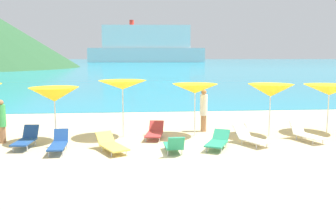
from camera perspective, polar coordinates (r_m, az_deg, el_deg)
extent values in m
cube|color=beige|center=(21.91, -2.55, -1.25)|extent=(50.00, 100.00, 0.30)
cube|color=teal|center=(240.95, -5.06, 6.98)|extent=(650.00, 440.00, 0.02)
cylinder|color=silver|center=(14.37, -17.68, -1.78)|extent=(0.05, 0.05, 1.99)
cone|color=yellow|center=(14.25, -17.82, 1.63)|extent=(2.02, 2.02, 0.55)
sphere|color=silver|center=(14.24, -17.85, 2.30)|extent=(0.07, 0.07, 0.07)
cylinder|color=silver|center=(14.63, -7.25, -0.80)|extent=(0.04, 0.04, 2.24)
cone|color=yellow|center=(14.51, -7.32, 3.22)|extent=(2.04, 2.04, 0.37)
sphere|color=silver|center=(14.50, -7.33, 3.70)|extent=(0.07, 0.07, 0.07)
cylinder|color=silver|center=(14.75, 4.32, -1.01)|extent=(0.04, 0.04, 2.08)
cone|color=yellow|center=(14.63, 4.36, 2.65)|extent=(2.01, 2.01, 0.39)
sphere|color=silver|center=(14.62, 4.36, 3.15)|extent=(0.07, 0.07, 0.07)
cylinder|color=silver|center=(15.31, 16.03, -1.04)|extent=(0.04, 0.04, 2.04)
cone|color=yellow|center=(15.21, 16.16, 2.27)|extent=(1.92, 1.92, 0.52)
sphere|color=silver|center=(15.19, 16.18, 2.88)|extent=(0.07, 0.07, 0.07)
cylinder|color=silver|center=(16.85, 24.33, -0.75)|extent=(0.04, 0.04, 1.98)
cone|color=yellow|center=(16.75, 24.50, 2.23)|extent=(2.19, 2.19, 0.45)
sphere|color=silver|center=(16.74, 24.52, 2.71)|extent=(0.07, 0.07, 0.07)
cube|color=#D8BF4C|center=(12.39, -8.63, -6.75)|extent=(1.12, 1.37, 0.05)
cube|color=#D8BF4C|center=(13.07, -10.07, -5.19)|extent=(0.73, 0.65, 0.41)
cylinder|color=silver|center=(11.98, -9.06, -7.83)|extent=(0.04, 0.04, 0.17)
cylinder|color=silver|center=(12.19, -6.71, -7.51)|extent=(0.04, 0.04, 0.17)
cylinder|color=silver|center=(12.74, -10.59, -6.92)|extent=(0.04, 0.04, 0.17)
cylinder|color=silver|center=(12.94, -8.36, -6.63)|extent=(0.04, 0.04, 0.17)
cube|color=white|center=(14.86, 21.91, -4.71)|extent=(0.96, 1.32, 0.05)
cube|color=white|center=(15.31, 20.02, -3.35)|extent=(0.63, 0.45, 0.50)
cylinder|color=silver|center=(14.46, 22.26, -5.57)|extent=(0.04, 0.04, 0.20)
cylinder|color=silver|center=(14.82, 23.62, -5.32)|extent=(0.04, 0.04, 0.20)
cylinder|color=silver|center=(15.03, 19.95, -4.96)|extent=(0.04, 0.04, 0.20)
cylinder|color=silver|center=(15.38, 21.32, -4.74)|extent=(0.04, 0.04, 0.20)
cube|color=#A53333|center=(14.16, -2.27, -4.74)|extent=(0.82, 1.20, 0.05)
cube|color=#A53333|center=(14.82, -1.88, -3.40)|extent=(0.65, 0.48, 0.42)
cylinder|color=silver|center=(13.90, -3.54, -5.51)|extent=(0.04, 0.04, 0.20)
cylinder|color=silver|center=(13.82, -1.37, -5.57)|extent=(0.04, 0.04, 0.20)
cylinder|color=silver|center=(14.64, -3.06, -4.82)|extent=(0.04, 0.04, 0.20)
cylinder|color=silver|center=(14.57, -1.00, -4.87)|extent=(0.04, 0.04, 0.20)
cube|color=white|center=(13.58, 13.85, -5.56)|extent=(1.04, 1.23, 0.05)
cube|color=white|center=(14.04, 11.77, -4.11)|extent=(0.73, 0.65, 0.49)
cylinder|color=silver|center=(13.20, 14.03, -6.48)|extent=(0.04, 0.04, 0.18)
cylinder|color=silver|center=(13.58, 15.62, -6.13)|extent=(0.04, 0.04, 0.18)
cylinder|color=silver|center=(13.72, 11.79, -5.87)|extent=(0.04, 0.04, 0.18)
cylinder|color=silver|center=(14.08, 13.39, -5.56)|extent=(0.04, 0.04, 0.18)
cube|color=#1E478C|center=(13.76, -22.15, -5.54)|extent=(0.66, 1.20, 0.05)
cube|color=#1E478C|center=(14.37, -21.18, -3.99)|extent=(0.57, 0.37, 0.49)
cylinder|color=silver|center=(13.55, -23.65, -6.43)|extent=(0.04, 0.04, 0.23)
cylinder|color=silver|center=(13.37, -21.69, -6.51)|extent=(0.04, 0.04, 0.23)
cylinder|color=silver|center=(14.28, -22.41, -5.65)|extent=(0.04, 0.04, 0.23)
cylinder|color=silver|center=(14.12, -20.54, -5.72)|extent=(0.04, 0.04, 0.23)
cube|color=#268C66|center=(12.41, 0.83, -6.55)|extent=(0.62, 1.06, 0.05)
cube|color=#268C66|center=(11.74, 1.30, -6.22)|extent=(0.56, 0.30, 0.48)
cylinder|color=silver|center=(12.77, 1.72, -6.70)|extent=(0.04, 0.04, 0.19)
cylinder|color=silver|center=(12.71, -0.49, -6.77)|extent=(0.04, 0.04, 0.19)
cylinder|color=silver|center=(12.08, 2.29, -7.55)|extent=(0.04, 0.04, 0.19)
cylinder|color=silver|center=(12.01, -0.04, -7.64)|extent=(0.04, 0.04, 0.19)
cube|color=#1E478C|center=(12.80, -17.31, -6.32)|extent=(0.58, 1.29, 0.05)
cube|color=#1E478C|center=(13.47, -16.81, -4.66)|extent=(0.52, 0.29, 0.45)
cylinder|color=silver|center=(12.48, -18.64, -7.39)|extent=(0.04, 0.04, 0.22)
cylinder|color=silver|center=(12.40, -16.57, -7.40)|extent=(0.04, 0.04, 0.22)
cylinder|color=silver|center=(13.33, -17.91, -6.39)|extent=(0.04, 0.04, 0.22)
cylinder|color=silver|center=(13.26, -15.97, -6.40)|extent=(0.04, 0.04, 0.22)
cube|color=#268C66|center=(12.70, 7.75, -6.20)|extent=(1.04, 1.25, 0.05)
cube|color=#268C66|center=(13.37, 8.54, -4.77)|extent=(0.73, 0.67, 0.37)
cylinder|color=silver|center=(12.48, 6.19, -7.04)|extent=(0.04, 0.04, 0.21)
cylinder|color=silver|center=(12.36, 8.56, -7.23)|extent=(0.04, 0.04, 0.21)
cylinder|color=silver|center=(13.19, 7.07, -6.24)|extent=(0.04, 0.04, 0.21)
cylinder|color=silver|center=(13.08, 9.31, -6.41)|extent=(0.04, 0.04, 0.21)
cylinder|color=#A3704C|center=(15.81, 5.72, -2.95)|extent=(0.25, 0.25, 0.72)
cylinder|color=white|center=(15.67, 5.76, 0.01)|extent=(0.33, 0.33, 0.93)
sphere|color=#A3704C|center=(15.61, 5.79, 2.08)|extent=(0.23, 0.23, 0.23)
cylinder|color=#A3704C|center=(15.02, -25.03, -4.36)|extent=(0.23, 0.23, 0.64)
cylinder|color=#3FB259|center=(14.90, -25.19, -1.58)|extent=(0.31, 0.31, 0.83)
sphere|color=#A3704C|center=(14.83, -25.30, 0.37)|extent=(0.21, 0.21, 0.21)
cube|color=silver|center=(212.57, -3.46, 8.00)|extent=(68.95, 11.64, 8.24)
cube|color=white|center=(212.88, -3.49, 10.90)|extent=(51.74, 9.25, 13.26)
cylinder|color=red|center=(213.91, -5.86, 13.04)|extent=(2.58, 2.58, 3.00)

